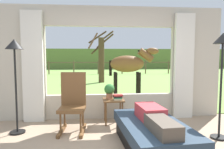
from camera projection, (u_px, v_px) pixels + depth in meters
back_wall_with_window at (110, 64)px, 4.76m from camera, size 5.20×0.12×2.55m
curtain_panel_left at (33, 67)px, 4.48m from camera, size 0.44×0.10×2.40m
curtain_panel_right at (184, 66)px, 4.78m from camera, size 0.44×0.10×2.40m
outdoor_pasture_lawn at (99, 76)px, 15.68m from camera, size 36.00×21.68×0.02m
distant_hill_ridge at (97, 59)px, 25.35m from camera, size 36.00×2.00×2.40m
recliner_sofa at (152, 135)px, 3.19m from camera, size 1.03×1.76×0.42m
reclining_person at (153, 116)px, 3.11m from camera, size 0.39×1.44×0.22m
rocking_chair at (73, 102)px, 3.97m from camera, size 0.51×0.71×1.12m
side_table at (113, 104)px, 4.40m from camera, size 0.44×0.44×0.52m
potted_plant at (109, 90)px, 4.43m from camera, size 0.22×0.22×0.32m
book_stack at (118, 97)px, 4.34m from camera, size 0.20×0.16×0.11m
floor_lamp_left at (15, 58)px, 3.75m from camera, size 0.32×0.32×1.74m
floor_lamp_right at (222, 54)px, 3.50m from camera, size 0.32×0.32×1.82m
horse at (129, 64)px, 7.47m from camera, size 1.81×0.57×1.73m
pasture_tree at (101, 57)px, 11.42m from camera, size 1.44×1.07×2.90m
pasture_fence_line at (98, 65)px, 17.13m from camera, size 16.10×0.10×1.10m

